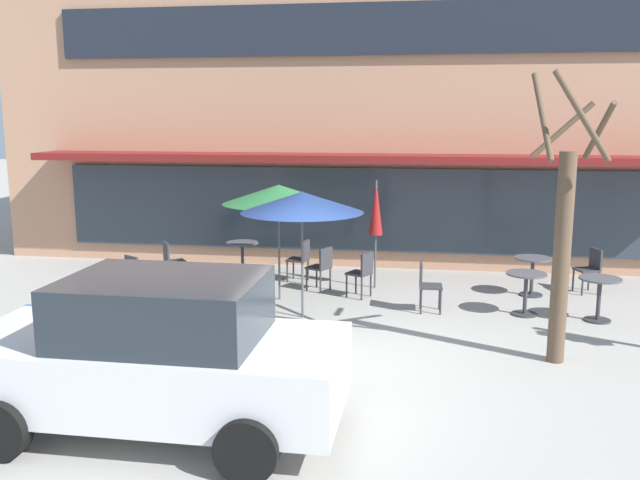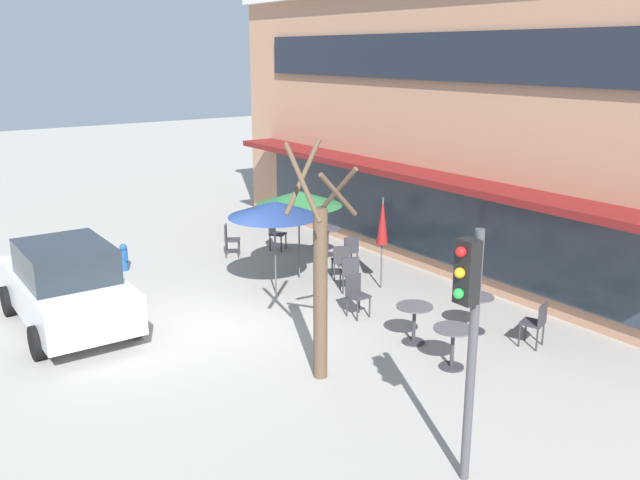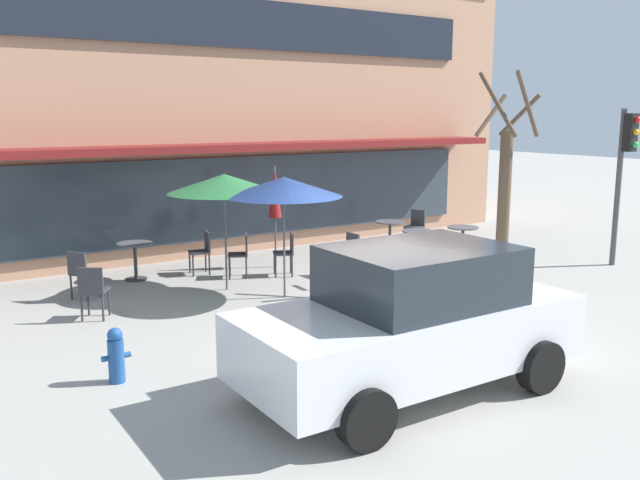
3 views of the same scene
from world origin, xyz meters
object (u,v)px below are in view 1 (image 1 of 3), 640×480
Objects in this scene: cafe_chair_3 at (427,283)px; cafe_chair_5 at (362,271)px; cafe_table_near_wall at (526,286)px; cafe_chair_1 at (172,259)px; patio_umbrella_corner_open at (376,209)px; cafe_chair_2 at (137,274)px; cafe_chair_6 at (301,257)px; fire_hydrant at (30,327)px; cafe_table_by_tree at (243,253)px; patio_umbrella_cream_folded at (279,194)px; parked_sedan at (157,354)px; patio_umbrella_green_folded at (302,202)px; cafe_chair_4 at (590,267)px; street_tree at (563,239)px; cafe_table_streetside at (532,270)px; cafe_chair_0 at (322,265)px; cafe_table_mid_patio at (599,292)px.

cafe_chair_3 is 1.00× the size of cafe_chair_5.
cafe_chair_1 reaches higher than cafe_table_near_wall.
patio_umbrella_corner_open is 4.81m from cafe_chair_2.
fire_hydrant is at bearing -124.45° from cafe_chair_6.
patio_umbrella_cream_folded is at bearing -55.34° from cafe_table_by_tree.
cafe_chair_3 is at bearing 59.83° from parked_sedan.
patio_umbrella_green_folded is 2.47× the size of cafe_chair_4.
street_tree reaches higher than cafe_chair_3.
cafe_chair_6 is (-4.64, 0.43, 0.01)m from cafe_table_streetside.
cafe_chair_3 is 1.44m from cafe_chair_5.
cafe_table_by_tree is (-5.67, 2.06, 0.00)m from cafe_table_near_wall.
cafe_chair_2 is at bearing -158.93° from cafe_chair_0.
street_tree is (-0.21, -3.64, 1.27)m from cafe_table_streetside.
patio_umbrella_green_folded is 4.26m from street_tree.
cafe_table_near_wall is 0.35× the size of patio_umbrella_corner_open.
cafe_chair_3 and cafe_chair_6 have the same top height.
patio_umbrella_corner_open is 6.73m from fire_hydrant.
cafe_chair_4 is at bearing 49.80° from cafe_table_near_wall.
cafe_table_mid_patio is 8.25m from cafe_chair_1.
patio_umbrella_green_folded is at bearing -153.34° from cafe_table_streetside.
cafe_chair_5 and cafe_chair_6 have the same top height.
cafe_chair_2 is 4.27m from cafe_chair_5.
cafe_table_mid_patio is at bearing -23.34° from patio_umbrella_corner_open.
cafe_chair_1 is at bearing 178.56° from cafe_chair_0.
cafe_chair_4 is (4.23, 0.24, -1.10)m from patio_umbrella_corner_open.
cafe_table_streetside is at bearing 76.95° from cafe_table_near_wall.
parked_sedan is (-1.75, -5.88, 0.35)m from cafe_chair_5.
cafe_chair_5 reaches higher than cafe_table_near_wall.
cafe_chair_4 is at bearing 18.54° from cafe_table_streetside.
cafe_table_by_tree is (-5.99, 0.70, 0.00)m from cafe_table_streetside.
cafe_table_by_tree is 5.39m from fire_hydrant.
patio_umbrella_green_folded is (1.82, -2.79, 1.51)m from cafe_table_by_tree.
patio_umbrella_corner_open reaches higher than cafe_table_by_tree.
cafe_chair_0 is 5.31m from street_tree.
patio_umbrella_corner_open is 2.47× the size of cafe_chair_0.
cafe_table_near_wall is 0.85× the size of cafe_chair_0.
cafe_chair_5 is at bearing 73.42° from parked_sedan.
cafe_chair_2 is 0.21× the size of parked_sedan.
cafe_chair_2 is (-0.17, -1.36, 0.00)m from cafe_chair_1.
cafe_chair_2 is (-8.30, -0.00, 0.01)m from cafe_table_mid_patio.
patio_umbrella_cream_folded is at bearing 150.19° from street_tree.
patio_umbrella_cream_folded reaches higher than cafe_chair_5.
cafe_chair_4 is 4.54m from cafe_chair_5.
cafe_table_by_tree and cafe_table_mid_patio have the same top height.
cafe_table_mid_patio is 4.22m from cafe_chair_5.
parked_sedan is (-4.69, -5.16, 0.36)m from cafe_table_near_wall.
cafe_chair_4 reaches higher than fire_hydrant.
cafe_chair_4 is at bearing 24.97° from patio_umbrella_green_folded.
cafe_chair_1 is at bearing 148.39° from patio_umbrella_green_folded.
patio_umbrella_cream_folded reaches higher than cafe_chair_3.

